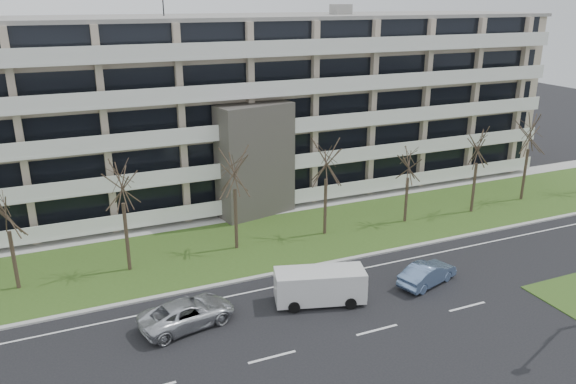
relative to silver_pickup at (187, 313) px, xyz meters
name	(u,v)px	position (x,y,z in m)	size (l,w,h in m)	color
ground	(377,330)	(9.09, -4.46, -0.72)	(160.00, 160.00, 0.00)	black
grass_verge	(282,238)	(9.09, 8.54, -0.69)	(90.00, 10.00, 0.06)	#33511B
curb	(312,266)	(9.09, 3.54, -0.66)	(90.00, 0.35, 0.12)	#B2B2AD
sidewalk	(256,213)	(9.09, 14.04, -0.68)	(90.00, 2.00, 0.08)	#B2B2AD
lane_edge_line	(322,277)	(9.09, 2.04, -0.71)	(90.00, 0.12, 0.01)	white
apartment_building	(228,107)	(9.08, 20.86, 6.90)	(60.50, 15.10, 18.75)	#B8A58F
silver_pickup	(187,313)	(0.00, 0.00, 0.00)	(2.39, 5.18, 1.44)	silver
blue_sedan	(427,274)	(14.62, -1.29, -0.03)	(1.46, 4.20, 1.38)	#6A88B8
white_van	(321,283)	(7.65, -0.66, 0.48)	(5.47, 3.25, 2.00)	silver
tree_1	(5,208)	(-8.46, 8.02, 4.49)	(3.35, 3.35, 6.70)	#382B21
tree_2	(120,176)	(-1.90, 7.84, 5.68)	(4.11, 4.11, 8.23)	#382B21
tree_3	(234,165)	(5.51, 8.26, 5.37)	(3.92, 3.92, 7.83)	#382B21
tree_4	(326,157)	(12.34, 8.10, 5.25)	(3.84, 3.84, 7.68)	#382B21
tree_5	(409,160)	(19.22, 7.75, 4.29)	(3.23, 3.23, 6.46)	#382B21
tree_6	(479,143)	(25.49, 7.39, 5.07)	(3.72, 3.72, 7.45)	#382B21
tree_7	(531,129)	(31.52, 8.03, 5.60)	(4.06, 4.06, 8.13)	#382B21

